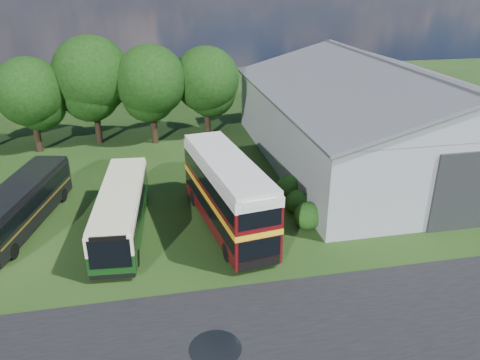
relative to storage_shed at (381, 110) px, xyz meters
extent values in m
plane|color=#183310|center=(-15.00, -15.98, -4.17)|extent=(120.00, 120.00, 0.00)
cube|color=black|center=(-12.00, -18.98, -4.17)|extent=(60.00, 8.00, 0.02)
cylinder|color=black|center=(-16.50, -18.98, -4.17)|extent=(2.20, 2.20, 0.01)
cube|color=gray|center=(0.00, 0.02, -1.42)|extent=(18.00, 24.00, 5.50)
cube|color=#2D3033|center=(0.00, -12.06, -1.67)|extent=(5.20, 0.18, 5.00)
cylinder|color=black|center=(-28.00, 7.52, -2.64)|extent=(0.56, 0.56, 3.06)
sphere|color=black|center=(-28.00, 7.52, 1.10)|extent=(5.78, 5.78, 5.78)
cylinder|color=black|center=(-23.00, 8.82, -2.37)|extent=(0.56, 0.56, 3.60)
sphere|color=black|center=(-23.00, 8.82, 2.03)|extent=(6.80, 6.80, 6.80)
cylinder|color=black|center=(-18.00, 7.82, -2.51)|extent=(0.56, 0.56, 3.31)
sphere|color=black|center=(-18.00, 7.82, 1.54)|extent=(6.26, 6.26, 6.26)
cylinder|color=black|center=(-13.00, 8.62, -2.58)|extent=(0.56, 0.56, 3.17)
sphere|color=black|center=(-13.00, 8.62, 1.29)|extent=(5.98, 5.98, 5.98)
sphere|color=#194714|center=(-9.40, -9.98, -4.17)|extent=(1.70, 1.70, 1.70)
sphere|color=#194714|center=(-9.40, -7.98, -4.17)|extent=(1.60, 1.60, 1.60)
sphere|color=#194714|center=(-9.40, -5.98, -4.17)|extent=(1.80, 1.80, 1.80)
cube|color=black|center=(-20.43, -8.43, -2.61)|extent=(3.21, 10.46, 2.56)
cube|color=#4A0A0D|center=(-14.21, -8.99, -1.77)|extent=(4.14, 10.68, 4.16)
cube|color=black|center=(-26.41, -6.43, -2.65)|extent=(4.62, 10.28, 2.49)
camera|label=1|loc=(-18.45, -33.78, 10.04)|focal=35.00mm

